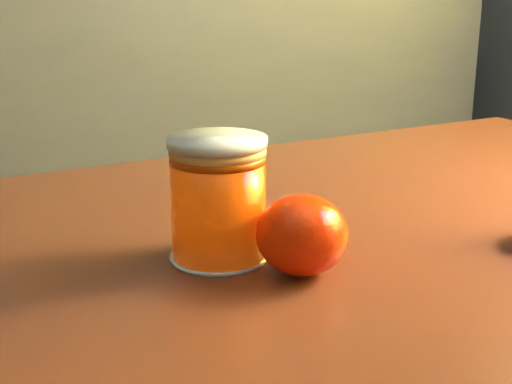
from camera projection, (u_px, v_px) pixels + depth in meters
name	position (u px, v px, depth m)	size (l,w,h in m)	color
table	(391.00, 317.00, 0.64)	(1.01, 0.77, 0.69)	maroon
juice_glass	(218.00, 200.00, 0.53)	(0.07, 0.07, 0.09)	#E84004
orange_front	(302.00, 235.00, 0.51)	(0.07, 0.07, 0.06)	#FE2D05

